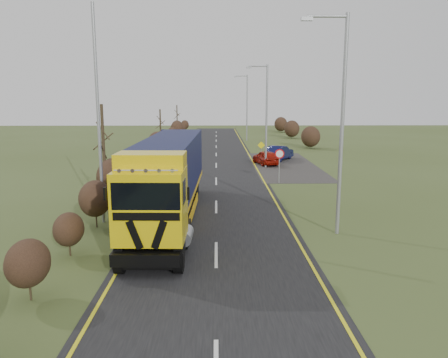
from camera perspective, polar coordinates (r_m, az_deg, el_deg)
name	(u,v)px	position (r m, az deg, el deg)	size (l,w,h in m)	color
ground	(216,227)	(22.16, -1.03, -6.24)	(160.00, 160.00, 0.00)	#3E4D21
road	(216,187)	(31.86, -1.03, -0.99)	(8.00, 120.00, 0.02)	black
layby	(284,165)	(42.20, 7.84, 1.79)	(6.00, 18.00, 0.02)	#2C2927
lane_markings	(216,187)	(31.55, -1.03, -1.07)	(7.52, 116.00, 0.01)	yellow
hedgerow	(127,170)	(30.10, -12.53, 1.19)	(2.24, 102.04, 6.05)	black
lorry	(169,174)	(22.95, -7.22, 0.63)	(3.05, 15.73, 4.37)	black
car_red_hatchback	(266,158)	(42.42, 5.48, 2.81)	(1.62, 4.03, 1.37)	#971207
car_blue_sedan	(279,153)	(45.52, 7.19, 3.40)	(1.60, 4.58, 1.51)	black
streetlight_near	(340,116)	(20.80, 14.86, 7.97)	(2.14, 0.20, 10.09)	gray
streetlight_mid	(265,112)	(40.26, 5.41, 8.75)	(1.98, 0.19, 9.30)	gray
streetlight_far	(246,105)	(65.89, 2.91, 9.68)	(2.05, 0.19, 9.65)	gray
left_pole	(98,117)	(22.94, -16.10, 7.81)	(0.16, 0.16, 10.93)	gray
speed_sign	(279,159)	(33.14, 7.25, 2.61)	(0.72, 0.10, 2.60)	gray
warning_board	(261,149)	(44.99, 4.87, 3.94)	(0.75, 0.11, 1.97)	gray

